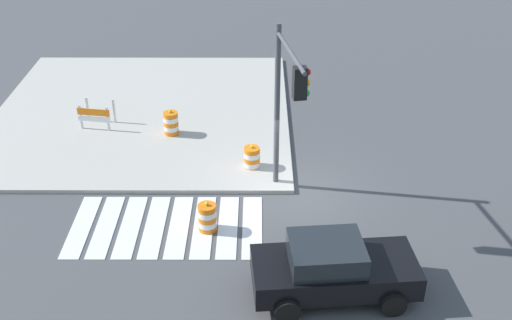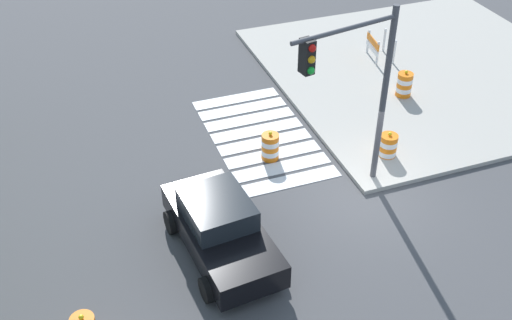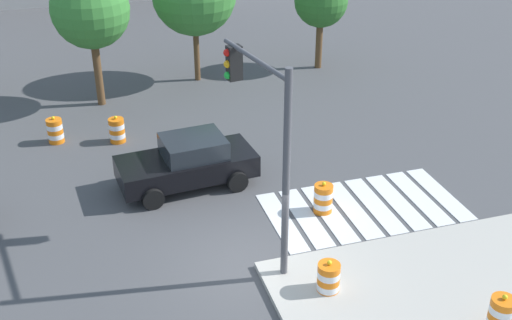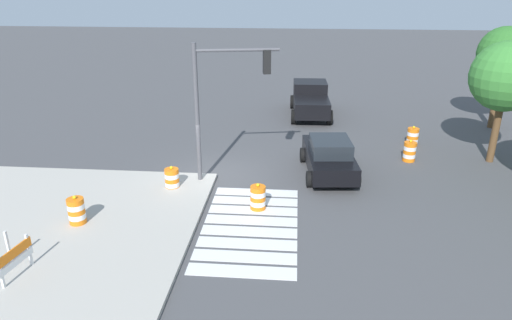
% 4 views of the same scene
% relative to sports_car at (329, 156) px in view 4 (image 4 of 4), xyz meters
% --- Properties ---
extents(ground_plane, '(120.00, 120.00, 0.00)m').
position_rel_sports_car_xyz_m(ground_plane, '(0.75, -4.70, -0.81)').
color(ground_plane, '#474749').
extents(crosswalk_stripes, '(5.85, 3.20, 0.02)m').
position_rel_sports_car_xyz_m(crosswalk_stripes, '(4.75, -2.90, -0.80)').
color(crosswalk_stripes, silver).
rests_on(crosswalk_stripes, ground).
extents(sports_car, '(4.45, 2.43, 1.63)m').
position_rel_sports_car_xyz_m(sports_car, '(0.00, 0.00, 0.00)').
color(sports_car, black).
rests_on(sports_car, ground).
extents(pickup_truck, '(5.21, 2.47, 1.92)m').
position_rel_sports_car_xyz_m(pickup_truck, '(-9.20, -0.59, 0.16)').
color(pickup_truck, black).
rests_on(pickup_truck, ground).
extents(traffic_barrel_near_corner, '(0.56, 0.56, 1.02)m').
position_rel_sports_car_xyz_m(traffic_barrel_near_corner, '(2.16, -6.25, -0.36)').
color(traffic_barrel_near_corner, orange).
rests_on(traffic_barrel_near_corner, ground).
extents(traffic_barrel_crosswalk_end, '(0.56, 0.56, 1.02)m').
position_rel_sports_car_xyz_m(traffic_barrel_crosswalk_end, '(-3.98, 4.40, -0.36)').
color(traffic_barrel_crosswalk_end, orange).
rests_on(traffic_barrel_crosswalk_end, ground).
extents(traffic_barrel_median_near, '(0.56, 0.56, 1.02)m').
position_rel_sports_car_xyz_m(traffic_barrel_median_near, '(-1.85, 3.79, -0.36)').
color(traffic_barrel_median_near, orange).
rests_on(traffic_barrel_median_near, ground).
extents(traffic_barrel_median_far, '(0.56, 0.56, 1.02)m').
position_rel_sports_car_xyz_m(traffic_barrel_median_far, '(3.47, -2.74, -0.36)').
color(traffic_barrel_median_far, orange).
rests_on(traffic_barrel_median_far, ground).
extents(traffic_barrel_on_sidewalk, '(0.56, 0.56, 1.02)m').
position_rel_sports_car_xyz_m(traffic_barrel_on_sidewalk, '(5.28, -8.70, -0.21)').
color(traffic_barrel_on_sidewalk, orange).
rests_on(traffic_barrel_on_sidewalk, sidewalk_corner).
extents(construction_barricade, '(1.34, 0.96, 1.00)m').
position_rel_sports_car_xyz_m(construction_barricade, '(8.27, -9.19, -0.09)').
color(construction_barricade, silver).
rests_on(construction_barricade, sidewalk_corner).
extents(traffic_light_pole, '(0.87, 3.25, 5.50)m').
position_rel_sports_car_xyz_m(traffic_light_pole, '(1.13, -4.18, 3.10)').
color(traffic_light_pole, '#4C4C51').
rests_on(traffic_light_pole, sidewalk_corner).
extents(street_tree_streetside_mid, '(2.81, 2.81, 5.52)m').
position_rel_sports_car_xyz_m(street_tree_streetside_mid, '(-7.42, 9.49, 3.27)').
color(street_tree_streetside_mid, brown).
rests_on(street_tree_streetside_mid, ground).
extents(street_tree_streetside_far, '(3.03, 3.03, 5.44)m').
position_rel_sports_car_xyz_m(street_tree_streetside_far, '(-2.11, 7.49, 3.09)').
color(street_tree_streetside_far, brown).
rests_on(street_tree_streetside_far, ground).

